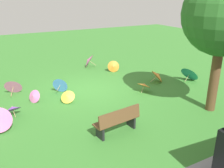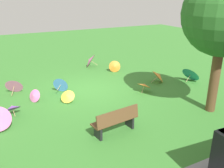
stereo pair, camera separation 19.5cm
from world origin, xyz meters
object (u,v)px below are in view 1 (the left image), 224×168
parasol_orange_1 (113,67)px  parasol_yellow_0 (67,96)px  parasol_orange_0 (144,85)px  parasol_pink_1 (88,60)px  parasol_pink_6 (34,96)px  shade_tree (224,15)px  park_bench (118,121)px  parasol_blue_0 (61,85)px  parasol_purple_2 (12,108)px  parasol_orange_3 (158,75)px  parasol_pink_0 (13,86)px  parasol_teal_0 (190,73)px

parasol_orange_1 → parasol_yellow_0: 4.74m
parasol_orange_0 → parasol_pink_1: bearing=-82.8°
parasol_orange_1 → parasol_pink_6: 5.46m
shade_tree → park_bench: bearing=-3.2°
parasol_orange_1 → parasol_blue_0: parasol_blue_0 is taller
parasol_orange_0 → parasol_purple_2: 5.78m
shade_tree → parasol_yellow_0: size_ratio=6.42×
shade_tree → parasol_pink_6: shade_tree is taller
shade_tree → parasol_yellow_0: 6.76m
parasol_orange_3 → parasol_pink_6: 6.28m
parasol_pink_1 → parasol_pink_6: 5.64m
parasol_yellow_0 → parasol_orange_3: size_ratio=0.82×
parasol_orange_1 → parasol_pink_1: size_ratio=0.62×
parasol_pink_0 → parasol_yellow_0: size_ratio=1.15×
parasol_blue_0 → parasol_purple_2: 2.75m
parasol_orange_1 → parasol_orange_3: 2.88m
shade_tree → parasol_teal_0: (-1.83, -2.94, -3.25)m
park_bench → parasol_orange_1: (-3.13, -5.97, -0.13)m
parasol_pink_1 → parasol_orange_3: parasol_pink_1 is taller
park_bench → parasol_orange_1: bearing=-117.7°
parasol_pink_0 → parasol_orange_1: 5.68m
park_bench → parasol_yellow_0: size_ratio=2.04×
park_bench → parasol_purple_2: 4.13m
parasol_pink_0 → parasol_orange_3: size_ratio=0.95×
shade_tree → parasol_orange_3: shade_tree is taller
shade_tree → parasol_yellow_0: shade_tree is taller
parasol_blue_0 → parasol_orange_3: 5.01m
parasol_orange_1 → park_bench: bearing=62.3°
shade_tree → parasol_blue_0: shade_tree is taller
parasol_orange_0 → parasol_orange_3: (-1.45, -0.79, 0.01)m
parasol_pink_0 → parasol_teal_0: (-8.48, 2.56, 0.03)m
shade_tree → parasol_orange_1: shade_tree is taller
parasol_pink_1 → parasol_purple_2: size_ratio=1.67×
parasol_pink_0 → parasol_orange_3: (-6.86, 1.91, -0.02)m
parasol_blue_0 → parasol_pink_6: (1.36, 0.59, -0.09)m
parasol_orange_0 → parasol_pink_1: size_ratio=0.73×
parasol_blue_0 → park_bench: bearing=96.9°
parasol_pink_0 → parasol_teal_0: size_ratio=0.84×
parasol_pink_1 → parasol_teal_0: 6.17m
parasol_orange_0 → parasol_teal_0: (-3.07, -0.14, 0.06)m
parasol_orange_1 → parasol_orange_3: bearing=115.2°
shade_tree → parasol_orange_0: (1.24, -2.80, -3.31)m
park_bench → parasol_orange_3: park_bench is taller
parasol_orange_1 → parasol_pink_1: 1.89m
parasol_orange_3 → parasol_pink_6: (6.26, -0.48, -0.09)m
parasol_pink_0 → parasol_yellow_0: (-1.85, 2.15, -0.10)m
parasol_pink_6 → parasol_pink_0: bearing=-67.2°
parasol_pink_0 → parasol_pink_1: parasol_pink_1 is taller
park_bench → parasol_orange_0: size_ratio=2.00×
parasol_orange_0 → parasol_orange_3: bearing=-151.3°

